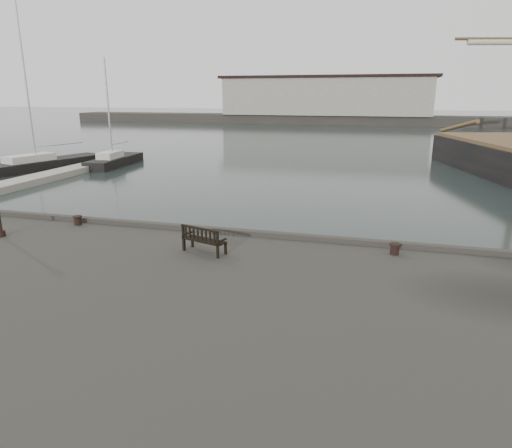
{
  "coord_description": "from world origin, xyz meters",
  "views": [
    {
      "loc": [
        5.31,
        -15.29,
        6.46
      ],
      "look_at": [
        1.24,
        -0.5,
        2.1
      ],
      "focal_mm": 32.0,
      "sensor_mm": 36.0,
      "label": 1
    }
  ],
  "objects": [
    {
      "name": "ground",
      "position": [
        0.0,
        0.0,
        0.0
      ],
      "size": [
        400.0,
        400.0,
        0.0
      ],
      "primitive_type": "plane",
      "color": "black",
      "rests_on": "ground"
    },
    {
      "name": "bench",
      "position": [
        0.02,
        -2.36,
        1.83
      ],
      "size": [
        1.57,
        0.93,
        0.86
      ],
      "rotation": [
        0.0,
        0.0,
        -0.3
      ],
      "color": "black",
      "rests_on": "quay"
    },
    {
      "name": "bollard_right",
      "position": [
        5.93,
        -0.9,
        1.74
      ],
      "size": [
        0.38,
        0.38,
        0.36
      ],
      "primitive_type": "cylinder",
      "rotation": [
        0.0,
        0.0,
        0.11
      ],
      "color": "black",
      "rests_on": "quay"
    },
    {
      "name": "yacht_b",
      "position": [
        -24.15,
        19.16,
        0.25
      ],
      "size": [
        5.79,
        12.1,
        15.4
      ],
      "rotation": [
        0.0,
        0.0,
        -0.28
      ],
      "color": "black",
      "rests_on": "ground"
    },
    {
      "name": "yacht_d",
      "position": [
        -18.95,
        22.62,
        0.23
      ],
      "size": [
        2.73,
        8.08,
        10.22
      ],
      "rotation": [
        0.0,
        0.0,
        0.08
      ],
      "color": "black",
      "rests_on": "ground"
    },
    {
      "name": "pontoon",
      "position": [
        -20.0,
        10.0,
        0.25
      ],
      "size": [
        2.0,
        24.0,
        0.5
      ],
      "primitive_type": "cube",
      "color": "#A5A298",
      "rests_on": "ground"
    },
    {
      "name": "bollard_left",
      "position": [
        -5.94,
        -0.63,
        1.74
      ],
      "size": [
        0.41,
        0.41,
        0.36
      ],
      "primitive_type": "cylinder",
      "rotation": [
        0.0,
        0.0,
        -0.22
      ],
      "color": "black",
      "rests_on": "quay"
    },
    {
      "name": "breakwater",
      "position": [
        -4.56,
        92.0,
        4.3
      ],
      "size": [
        140.0,
        9.5,
        12.2
      ],
      "color": "#383530",
      "rests_on": "ground"
    }
  ]
}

